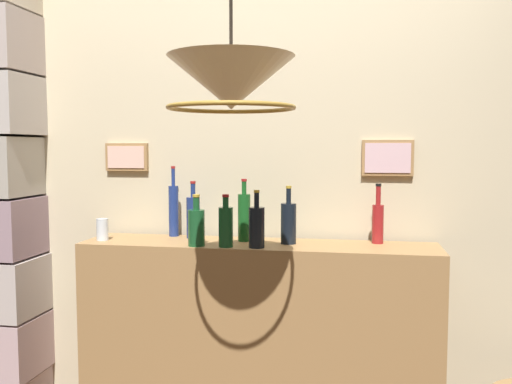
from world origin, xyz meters
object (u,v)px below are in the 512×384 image
object	(u,v)px
liquor_bottle_sherry	(378,221)
liquor_bottle_mezcal	(174,209)
liquor_bottle_port	(257,226)
liquor_bottle_whiskey	(193,216)
liquor_bottle_rye	(226,226)
liquor_bottle_brandy	(244,216)
liquor_bottle_tequila	(196,226)
glass_tumbler_rocks	(102,229)
liquor_bottle_gin	(288,222)
pendant_lamp	(231,85)

from	to	relation	value
liquor_bottle_sherry	liquor_bottle_mezcal	size ratio (longest dim) A/B	0.79
liquor_bottle_port	liquor_bottle_whiskey	bearing A→B (deg)	150.06
liquor_bottle_rye	liquor_bottle_brandy	bearing A→B (deg)	73.14
liquor_bottle_port	liquor_bottle_rye	xyz separation A→B (m)	(-0.14, -0.01, 0.00)
liquor_bottle_tequila	liquor_bottle_brandy	distance (m)	0.26
liquor_bottle_sherry	liquor_bottle_rye	size ratio (longest dim) A/B	1.18
liquor_bottle_tequila	glass_tumbler_rocks	bearing A→B (deg)	172.11
liquor_bottle_mezcal	glass_tumbler_rocks	world-z (taller)	liquor_bottle_mezcal
glass_tumbler_rocks	liquor_bottle_sherry	bearing A→B (deg)	6.39
liquor_bottle_gin	glass_tumbler_rocks	distance (m)	0.92
liquor_bottle_mezcal	liquor_bottle_sherry	bearing A→B (deg)	-1.95
liquor_bottle_sherry	liquor_bottle_port	bearing A→B (deg)	-158.94
liquor_bottle_tequila	liquor_bottle_gin	bearing A→B (deg)	18.22
liquor_bottle_gin	liquor_bottle_tequila	distance (m)	0.44
liquor_bottle_sherry	liquor_bottle_whiskey	world-z (taller)	liquor_bottle_whiskey
liquor_bottle_brandy	liquor_bottle_rye	bearing A→B (deg)	-106.86
liquor_bottle_gin	liquor_bottle_port	size ratio (longest dim) A/B	1.05
liquor_bottle_whiskey	liquor_bottle_gin	bearing A→B (deg)	-9.22
liquor_bottle_tequila	liquor_bottle_brandy	bearing A→B (deg)	41.29
liquor_bottle_mezcal	glass_tumbler_rocks	size ratio (longest dim) A/B	3.38
liquor_bottle_sherry	pendant_lamp	xyz separation A→B (m)	(-0.54, -0.76, 0.57)
liquor_bottle_rye	glass_tumbler_rocks	world-z (taller)	liquor_bottle_rye
liquor_bottle_whiskey	liquor_bottle_brandy	world-z (taller)	liquor_bottle_brandy
liquor_bottle_gin	liquor_bottle_rye	xyz separation A→B (m)	(-0.27, -0.14, -0.00)
liquor_bottle_whiskey	glass_tumbler_rocks	xyz separation A→B (m)	(-0.42, -0.15, -0.06)
liquor_bottle_port	glass_tumbler_rocks	xyz separation A→B (m)	(-0.78, 0.06, -0.04)
liquor_bottle_brandy	liquor_bottle_whiskey	bearing A→B (deg)	170.09
liquor_bottle_whiskey	liquor_bottle_mezcal	bearing A→B (deg)	162.10
liquor_bottle_mezcal	liquor_bottle_brandy	world-z (taller)	liquor_bottle_mezcal
liquor_bottle_gin	liquor_bottle_sherry	world-z (taller)	liquor_bottle_sherry
liquor_bottle_port	liquor_bottle_brandy	size ratio (longest dim) A/B	0.87
liquor_bottle_port	glass_tumbler_rocks	size ratio (longest dim) A/B	2.47
liquor_bottle_tequila	glass_tumbler_rocks	size ratio (longest dim) A/B	2.25
liquor_bottle_gin	liquor_bottle_rye	world-z (taller)	liquor_bottle_gin
liquor_bottle_tequila	glass_tumbler_rocks	distance (m)	0.51
liquor_bottle_mezcal	glass_tumbler_rocks	distance (m)	0.37
liquor_bottle_gin	liquor_bottle_rye	bearing A→B (deg)	-153.22
liquor_bottle_gin	liquor_bottle_rye	distance (m)	0.31
glass_tumbler_rocks	liquor_bottle_brandy	bearing A→B (deg)	8.15
liquor_bottle_mezcal	liquor_bottle_whiskey	world-z (taller)	liquor_bottle_mezcal
liquor_bottle_gin	glass_tumbler_rocks	bearing A→B (deg)	-175.83
liquor_bottle_whiskey	pendant_lamp	world-z (taller)	pendant_lamp
liquor_bottle_whiskey	pendant_lamp	bearing A→B (deg)	-63.92
liquor_bottle_port	liquor_bottle_sherry	world-z (taller)	liquor_bottle_sherry
liquor_bottle_sherry	liquor_bottle_mezcal	world-z (taller)	liquor_bottle_mezcal
liquor_bottle_mezcal	pendant_lamp	size ratio (longest dim) A/B	0.79
liquor_bottle_gin	liquor_bottle_port	bearing A→B (deg)	-135.44
liquor_bottle_sherry	pendant_lamp	world-z (taller)	pendant_lamp
liquor_bottle_whiskey	glass_tumbler_rocks	size ratio (longest dim) A/B	2.69
liquor_bottle_tequila	glass_tumbler_rocks	world-z (taller)	liquor_bottle_tequila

